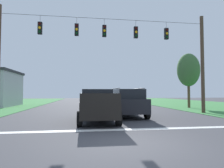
# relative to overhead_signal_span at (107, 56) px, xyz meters

# --- Properties ---
(ground_plane) EXTENTS (120.00, 120.00, 0.00)m
(ground_plane) POSITION_rel_overhead_signal_span_xyz_m (-0.04, -9.12, -4.75)
(ground_plane) COLOR #3D3D42
(stop_bar_stripe) EXTENTS (14.41, 0.45, 0.01)m
(stop_bar_stripe) POSITION_rel_overhead_signal_span_xyz_m (-0.04, -6.50, -4.74)
(stop_bar_stripe) COLOR white
(stop_bar_stripe) RESTS_ON ground
(lane_dash_0) EXTENTS (2.50, 0.15, 0.01)m
(lane_dash_0) POSITION_rel_overhead_signal_span_xyz_m (-0.04, -0.50, -4.74)
(lane_dash_0) COLOR white
(lane_dash_0) RESTS_ON ground
(lane_dash_1) EXTENTS (2.50, 0.15, 0.01)m
(lane_dash_1) POSITION_rel_overhead_signal_span_xyz_m (-0.04, 6.78, -4.74)
(lane_dash_1) COLOR white
(lane_dash_1) RESTS_ON ground
(lane_dash_2) EXTENTS (2.50, 0.15, 0.01)m
(lane_dash_2) POSITION_rel_overhead_signal_span_xyz_m (-0.04, 14.38, -4.74)
(lane_dash_2) COLOR white
(lane_dash_2) RESTS_ON ground
(lane_dash_3) EXTENTS (2.50, 0.15, 0.01)m
(lane_dash_3) POSITION_rel_overhead_signal_span_xyz_m (-0.04, 20.05, -4.74)
(lane_dash_3) COLOR white
(lane_dash_3) RESTS_ON ground
(overhead_signal_span) EXTENTS (16.84, 0.31, 8.43)m
(overhead_signal_span) POSITION_rel_overhead_signal_span_xyz_m (0.00, 0.00, 0.00)
(overhead_signal_span) COLOR #503A2D
(overhead_signal_span) RESTS_ON ground
(pickup_truck) EXTENTS (2.32, 5.42, 1.95)m
(pickup_truck) POSITION_rel_overhead_signal_span_xyz_m (-1.04, -3.54, -3.78)
(pickup_truck) COLOR black
(pickup_truck) RESTS_ON ground
(suv_black) EXTENTS (2.30, 4.84, 2.05)m
(suv_black) POSITION_rel_overhead_signal_span_xyz_m (1.26, -1.52, -3.69)
(suv_black) COLOR black
(suv_black) RESTS_ON ground
(distant_car_crossing_white) EXTENTS (2.23, 4.40, 1.52)m
(distant_car_crossing_white) POSITION_rel_overhead_signal_span_xyz_m (0.67, 4.41, -3.96)
(distant_car_crossing_white) COLOR silver
(distant_car_crossing_white) RESTS_ON ground
(tree_roadside_right) EXTENTS (2.55, 2.55, 6.30)m
(tree_roadside_right) POSITION_rel_overhead_signal_span_xyz_m (10.08, 5.48, -0.38)
(tree_roadside_right) COLOR brown
(tree_roadside_right) RESTS_ON ground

